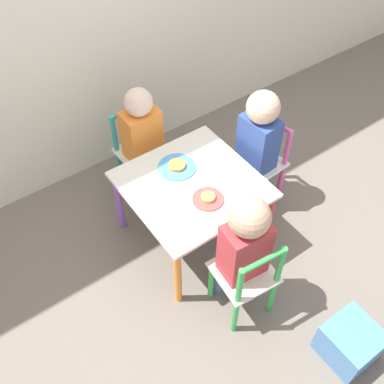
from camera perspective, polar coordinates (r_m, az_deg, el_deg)
ground_plane at (r=2.56m, az=0.00°, el=-5.51°), size 6.00×6.00×0.00m
kids_table at (r=2.26m, az=0.00°, el=0.16°), size 0.64×0.64×0.43m
chair_teal at (r=2.65m, az=-6.58°, el=4.94°), size 0.27×0.27×0.53m
chair_green at (r=2.12m, az=6.91°, el=-10.81°), size 0.28×0.28×0.53m
chair_pink at (r=2.60m, az=8.61°, el=3.66°), size 0.28×0.28×0.53m
child_back at (r=2.49m, az=-6.14°, el=7.02°), size 0.20×0.21×0.73m
child_front at (r=1.97m, az=6.46°, el=-6.46°), size 0.21×0.23×0.76m
child_right at (r=2.42m, az=8.16°, el=6.51°), size 0.23×0.21×0.77m
plate_back at (r=2.29m, az=-1.92°, el=3.24°), size 0.20×0.20×0.03m
plate_front at (r=2.15m, az=2.05°, el=-0.83°), size 0.15×0.15×0.03m
storage_bin at (r=2.26m, az=19.43°, el=-17.57°), size 0.23×0.23×0.19m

